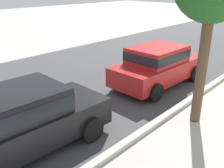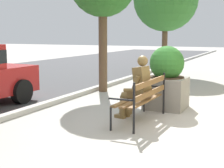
# 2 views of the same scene
# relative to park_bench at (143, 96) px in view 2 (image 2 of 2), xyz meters

# --- Properties ---
(ground_plane) EXTENTS (80.00, 80.00, 0.00)m
(ground_plane) POSITION_rel_park_bench_xyz_m (0.07, -0.19, -0.54)
(ground_plane) COLOR #ADA8A0
(curb_stone) EXTENTS (60.00, 0.20, 0.12)m
(curb_stone) POSITION_rel_park_bench_xyz_m (0.07, 2.71, -0.48)
(curb_stone) COLOR #B2AFA8
(curb_stone) RESTS_ON ground
(park_bench) EXTENTS (1.81, 0.58, 0.95)m
(park_bench) POSITION_rel_park_bench_xyz_m (0.00, 0.00, 0.00)
(park_bench) COLOR brown
(park_bench) RESTS_ON ground
(bronze_statue_seated) EXTENTS (0.72, 0.79, 1.37)m
(bronze_statue_seated) POSITION_rel_park_bench_xyz_m (0.15, 0.21, 0.12)
(bronze_statue_seated) COLOR brown
(bronze_statue_seated) RESTS_ON ground
(concrete_planter) EXTENTS (0.94, 0.94, 1.53)m
(concrete_planter) POSITION_rel_park_bench_xyz_m (1.45, -0.08, 0.18)
(concrete_planter) COLOR gray
(concrete_planter) RESTS_ON ground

